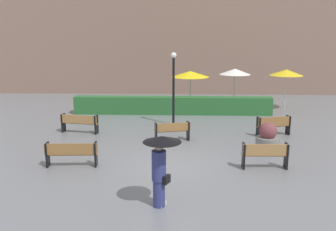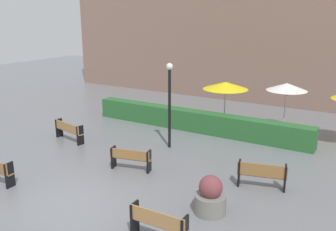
% 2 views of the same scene
% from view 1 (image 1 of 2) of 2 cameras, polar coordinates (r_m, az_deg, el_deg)
% --- Properties ---
extents(ground_plane, '(60.00, 60.00, 0.00)m').
position_cam_1_polar(ground_plane, '(13.24, 0.26, -7.56)').
color(ground_plane, slate).
extents(bench_near_left, '(1.80, 0.45, 0.86)m').
position_cam_1_polar(bench_near_left, '(13.33, -14.57, -5.50)').
color(bench_near_left, olive).
rests_on(bench_near_left, ground).
extents(bench_mid_center, '(1.56, 0.69, 0.82)m').
position_cam_1_polar(bench_mid_center, '(15.93, 0.66, -2.24)').
color(bench_mid_center, olive).
rests_on(bench_mid_center, ground).
extents(bench_far_right, '(1.60, 0.71, 0.88)m').
position_cam_1_polar(bench_far_right, '(17.42, 15.88, -1.32)').
color(bench_far_right, olive).
rests_on(bench_far_right, ground).
extents(bench_near_right, '(1.58, 0.38, 0.89)m').
position_cam_1_polar(bench_near_right, '(13.14, 14.65, -5.68)').
color(bench_near_right, '#9E7242').
rests_on(bench_near_right, ground).
extents(bench_far_left, '(1.80, 0.66, 0.87)m').
position_cam_1_polar(bench_far_left, '(17.67, -13.42, -0.98)').
color(bench_far_left, '#9E7242').
rests_on(bench_far_left, ground).
extents(pedestrian_with_umbrella, '(1.01, 1.01, 1.97)m').
position_cam_1_polar(pedestrian_with_umbrella, '(9.78, -1.17, -6.89)').
color(pedestrian_with_umbrella, navy).
rests_on(pedestrian_with_umbrella, ground).
extents(planter_pot, '(0.91, 0.91, 1.16)m').
position_cam_1_polar(planter_pot, '(15.10, 15.00, -3.46)').
color(planter_pot, slate).
rests_on(planter_pot, ground).
extents(lamp_post, '(0.28, 0.28, 3.62)m').
position_cam_1_polar(lamp_post, '(18.33, 0.85, 5.33)').
color(lamp_post, black).
rests_on(lamp_post, ground).
extents(patio_umbrella_yellow, '(2.21, 2.21, 2.34)m').
position_cam_1_polar(patio_umbrella_yellow, '(22.13, 3.44, 6.35)').
color(patio_umbrella_yellow, silver).
rests_on(patio_umbrella_yellow, ground).
extents(patio_umbrella_white, '(1.89, 1.89, 2.41)m').
position_cam_1_polar(patio_umbrella_white, '(23.19, 10.21, 6.62)').
color(patio_umbrella_white, silver).
rests_on(patio_umbrella_white, ground).
extents(patio_umbrella_yellow_far, '(1.95, 1.95, 2.41)m').
position_cam_1_polar(patio_umbrella_yellow_far, '(23.37, 17.64, 6.28)').
color(patio_umbrella_yellow_far, silver).
rests_on(patio_umbrella_yellow_far, ground).
extents(hedge_strip, '(11.20, 0.70, 1.00)m').
position_cam_1_polar(hedge_strip, '(21.22, 0.69, 1.55)').
color(hedge_strip, '#28602D').
rests_on(hedge_strip, ground).
extents(building_facade, '(28.00, 1.20, 11.58)m').
position_cam_1_polar(building_facade, '(28.45, 1.27, 15.06)').
color(building_facade, '#846656').
rests_on(building_facade, ground).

